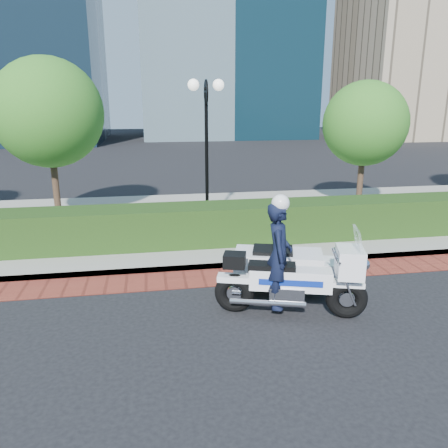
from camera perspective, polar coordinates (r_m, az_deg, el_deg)
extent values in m
plane|color=black|center=(8.27, -4.25, -11.22)|extent=(120.00, 120.00, 0.00)
cube|color=maroon|center=(9.63, -5.14, -7.20)|extent=(60.00, 1.00, 0.01)
cube|color=gray|center=(13.87, -6.72, 0.20)|extent=(60.00, 8.00, 0.15)
cube|color=#193110|center=(11.40, -6.11, -0.16)|extent=(18.00, 1.20, 1.00)
cylinder|color=black|center=(13.12, -2.19, 0.43)|extent=(0.30, 0.30, 0.30)
cylinder|color=black|center=(12.77, -2.27, 8.47)|extent=(0.10, 0.10, 3.70)
cylinder|color=black|center=(12.67, -2.36, 16.80)|extent=(0.04, 0.70, 0.70)
sphere|color=white|center=(12.64, -4.03, 17.69)|extent=(0.32, 0.32, 0.32)
sphere|color=white|center=(12.73, -0.74, 17.71)|extent=(0.32, 0.32, 0.32)
cylinder|color=#332319|center=(14.37, -21.10, 4.54)|extent=(0.20, 0.20, 2.17)
sphere|color=#1C6E1B|center=(14.15, -21.99, 13.32)|extent=(3.20, 3.20, 3.20)
cylinder|color=#332319|center=(15.82, 17.36, 5.35)|extent=(0.20, 0.20, 1.92)
sphere|color=#1C6E1B|center=(15.62, 17.94, 12.38)|extent=(2.80, 2.80, 2.80)
cube|color=gray|center=(54.63, 24.51, 25.12)|extent=(14.00, 12.00, 28.00)
torus|color=black|center=(8.08, 1.36, -8.97)|extent=(0.77, 0.43, 0.74)
torus|color=black|center=(8.15, 15.73, -9.37)|extent=(0.77, 0.43, 0.74)
cube|color=white|center=(7.92, 8.67, -7.12)|extent=(1.49, 0.76, 0.38)
cube|color=silver|center=(8.03, 8.19, -8.87)|extent=(0.72, 0.61, 0.31)
cube|color=white|center=(7.89, 16.10, -4.81)|extent=(0.61, 0.72, 0.50)
cube|color=silver|center=(7.78, 17.12, -2.13)|extent=(0.29, 0.57, 0.45)
cube|color=black|center=(7.84, 6.28, -5.54)|extent=(0.90, 0.56, 0.11)
cube|color=black|center=(7.84, 1.39, -4.74)|extent=(0.48, 0.45, 0.25)
cube|color=white|center=(8.85, 7.06, -5.52)|extent=(1.88, 1.25, 0.61)
cube|color=black|center=(8.73, 6.40, -3.45)|extent=(0.91, 0.76, 0.09)
torus|color=black|center=(9.45, 6.34, -5.92)|extent=(0.59, 0.33, 0.56)
imported|color=black|center=(7.76, 7.15, -4.09)|extent=(0.64, 0.80, 1.92)
sphere|color=white|center=(7.50, 7.39, 2.68)|extent=(0.31, 0.31, 0.31)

